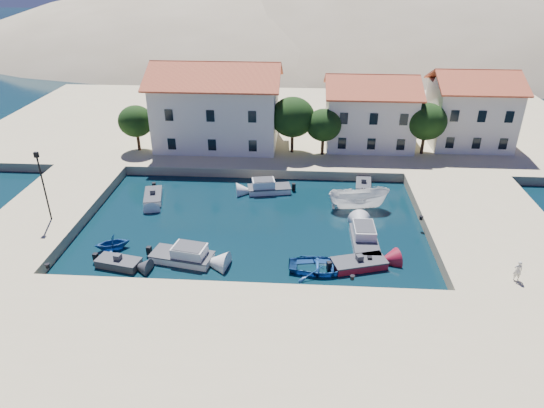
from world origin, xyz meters
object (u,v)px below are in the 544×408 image
at_px(rowboat_south, 321,270).
at_px(lamppost, 42,180).
at_px(building_mid, 370,110).
at_px(building_right, 471,107).
at_px(pedestrian, 518,271).
at_px(building_left, 217,103).
at_px(cabin_cruiser_south, 182,255).
at_px(boat_east, 358,208).
at_px(cabin_cruiser_east, 365,240).

bearing_deg(rowboat_south, lamppost, 78.97).
height_order(building_mid, rowboat_south, building_mid).
distance_m(building_right, pedestrian, 29.03).
xyz_separation_m(building_left, building_mid, (18.00, 1.00, -0.71)).
bearing_deg(building_mid, rowboat_south, -103.28).
distance_m(cabin_cruiser_south, boat_east, 17.64).
bearing_deg(lamppost, cabin_cruiser_east, -1.85).
relative_size(building_left, boat_east, 2.57).
distance_m(building_right, rowboat_south, 32.76).
xyz_separation_m(building_left, boat_east, (15.64, -14.35, -5.94)).
distance_m(building_left, lamppost, 23.10).
distance_m(cabin_cruiser_east, boat_east, 6.54).
xyz_separation_m(lamppost, rowboat_south, (23.42, -4.77, -4.75)).
bearing_deg(rowboat_south, cabin_cruiser_east, -42.69).
bearing_deg(boat_east, building_mid, -14.47).
relative_size(rowboat_south, boat_east, 0.88).
bearing_deg(rowboat_south, building_left, 26.17).
distance_m(building_left, cabin_cruiser_east, 26.61).
bearing_deg(building_right, cabin_cruiser_east, -122.24).
height_order(building_left, rowboat_south, building_left).
xyz_separation_m(building_right, rowboat_south, (-18.08, -26.77, -5.47)).
xyz_separation_m(cabin_cruiser_south, boat_east, (14.67, 9.79, -0.48)).
xyz_separation_m(building_left, building_right, (30.00, 2.00, -0.46)).
bearing_deg(building_mid, lamppost, -144.55).
xyz_separation_m(building_left, lamppost, (-11.50, -20.00, -1.18)).
distance_m(building_mid, lamppost, 36.21).
bearing_deg(rowboat_south, building_right, -33.56).
height_order(building_right, boat_east, building_right).
relative_size(building_right, lamppost, 1.52).
bearing_deg(building_mid, cabin_cruiser_south, -124.11).
relative_size(lamppost, cabin_cruiser_east, 1.21).
bearing_deg(building_right, boat_east, -131.29).
height_order(building_mid, boat_east, building_mid).
height_order(building_left, pedestrian, building_left).
bearing_deg(cabin_cruiser_south, rowboat_south, 7.58).
relative_size(building_left, lamppost, 2.36).
xyz_separation_m(building_mid, rowboat_south, (-6.08, -25.77, -5.22)).
distance_m(rowboat_south, boat_east, 11.06).
bearing_deg(building_left, lamppost, -119.90).
distance_m(cabin_cruiser_south, pedestrian, 24.74).
height_order(building_mid, cabin_cruiser_south, building_mid).
xyz_separation_m(lamppost, pedestrian, (37.07, -6.45, -2.97)).
relative_size(building_left, cabin_cruiser_south, 2.84).
height_order(building_mid, cabin_cruiser_east, building_mid).
bearing_deg(cabin_cruiser_east, boat_east, -1.85).
height_order(rowboat_south, pedestrian, pedestrian).
bearing_deg(building_right, building_left, -176.19).
relative_size(building_mid, building_right, 1.11).
bearing_deg(building_right, lamppost, -152.07).
height_order(building_right, cabin_cruiser_south, building_right).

